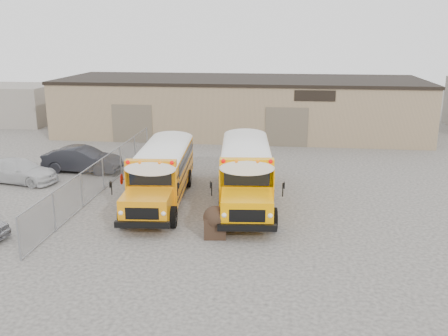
# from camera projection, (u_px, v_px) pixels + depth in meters

# --- Properties ---
(ground) EXTENTS (120.00, 120.00, 0.00)m
(ground) POSITION_uv_depth(u_px,v_px,m) (202.00, 213.00, 24.11)
(ground) COLOR #3E3B39
(ground) RESTS_ON ground
(warehouse) EXTENTS (30.20, 10.20, 4.67)m
(warehouse) POSITION_uv_depth(u_px,v_px,m) (240.00, 105.00, 42.61)
(warehouse) COLOR #967E5C
(warehouse) RESTS_ON ground
(chainlink_fence) EXTENTS (0.07, 18.07, 1.81)m
(chainlink_fence) POSITION_uv_depth(u_px,v_px,m) (103.00, 174.00, 27.45)
(chainlink_fence) COLOR gray
(chainlink_fence) RESTS_ON ground
(distant_building_left) EXTENTS (8.00, 6.00, 3.60)m
(distant_building_left) POSITION_uv_depth(u_px,v_px,m) (11.00, 104.00, 47.28)
(distant_building_left) COLOR gray
(distant_building_left) RESTS_ON ground
(school_bus_left) EXTENTS (3.17, 9.88, 2.84)m
(school_bus_left) POSITION_uv_depth(u_px,v_px,m) (177.00, 143.00, 31.49)
(school_bus_left) COLOR orange
(school_bus_left) RESTS_ON ground
(school_bus_right) EXTENTS (3.43, 10.37, 2.98)m
(school_bus_right) POSITION_uv_depth(u_px,v_px,m) (245.00, 142.00, 31.61)
(school_bus_right) COLOR #FFA000
(school_bus_right) RESTS_ON ground
(tarp_bundle) EXTENTS (1.01, 1.01, 1.38)m
(tarp_bundle) POSITION_uv_depth(u_px,v_px,m) (215.00, 221.00, 21.14)
(tarp_bundle) COLOR black
(tarp_bundle) RESTS_ON ground
(car_white) EXTENTS (4.91, 2.68, 1.35)m
(car_white) POSITION_uv_depth(u_px,v_px,m) (19.00, 171.00, 28.89)
(car_white) COLOR silver
(car_white) RESTS_ON ground
(car_dark) EXTENTS (4.87, 1.91, 1.58)m
(car_dark) POSITION_uv_depth(u_px,v_px,m) (82.00, 159.00, 31.00)
(car_dark) COLOR black
(car_dark) RESTS_ON ground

